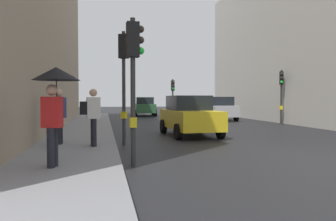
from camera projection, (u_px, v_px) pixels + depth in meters
name	position (u px, v px, depth m)	size (l,w,h in m)	color
ground_plane	(319.00, 156.00, 9.56)	(120.00, 120.00, 0.00)	black
sidewalk_kerb	(82.00, 136.00, 14.17)	(2.58, 40.00, 0.16)	gray
traffic_light_near_right	(124.00, 67.00, 11.87)	(0.44, 0.38, 3.98)	#2D2D2D
traffic_light_mid_street	(281.00, 87.00, 21.69)	(0.34, 0.45, 3.46)	#2D2D2D
traffic_light_far_median	(173.00, 91.00, 27.84)	(0.25, 0.43, 3.22)	#2D2D2D
traffic_light_near_left	(134.00, 64.00, 8.19)	(0.44, 0.26, 3.57)	#2D2D2D
car_green_estate	(145.00, 107.00, 32.18)	(2.19, 4.29, 1.76)	#2D6038
car_yellow_taxi	(189.00, 116.00, 15.01)	(2.17, 4.28, 1.76)	yellow
car_silver_hatchback	(219.00, 109.00, 25.56)	(2.16, 4.27, 1.76)	#BCBCC1
pedestrian_with_umbrella	(55.00, 89.00, 7.21)	(1.00, 1.00, 2.14)	black
pedestrian_with_grey_backpack	(58.00, 113.00, 10.92)	(0.64, 0.39, 1.77)	black
pedestrian_with_black_backpack	(92.00, 114.00, 10.43)	(0.63, 0.37, 1.77)	black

